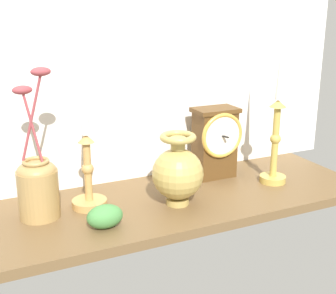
# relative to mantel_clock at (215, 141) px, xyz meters

# --- Properties ---
(ground_plane) EXTENTS (1.00, 0.36, 0.02)m
(ground_plane) POSITION_rel_mantel_clock_xyz_m (-0.15, -0.09, -0.12)
(ground_plane) COLOR brown
(back_wall) EXTENTS (1.20, 0.02, 0.65)m
(back_wall) POSITION_rel_mantel_clock_xyz_m (-0.15, 0.10, 0.22)
(back_wall) COLOR white
(back_wall) RESTS_ON ground_plane
(mantel_clock) EXTENTS (0.13, 0.11, 0.20)m
(mantel_clock) POSITION_rel_mantel_clock_xyz_m (0.00, 0.00, 0.00)
(mantel_clock) COLOR #563819
(mantel_clock) RESTS_ON ground_plane
(candlestick_tall_left) EXTENTS (0.09, 0.09, 0.33)m
(candlestick_tall_left) POSITION_rel_mantel_clock_xyz_m (-0.39, -0.05, 0.00)
(candlestick_tall_left) COLOR tan
(candlestick_tall_left) RESTS_ON ground_plane
(candlestick_tall_center) EXTENTS (0.07, 0.07, 0.42)m
(candlestick_tall_center) POSITION_rel_mantel_clock_xyz_m (0.13, -0.11, 0.04)
(candlestick_tall_center) COLOR gold
(candlestick_tall_center) RESTS_ON ground_plane
(brass_vase_bulbous) EXTENTS (0.13, 0.13, 0.18)m
(brass_vase_bulbous) POSITION_rel_mantel_clock_xyz_m (-0.18, -0.13, -0.02)
(brass_vase_bulbous) COLOR tan
(brass_vase_bulbous) RESTS_ON ground_plane
(brass_vase_jar) EXTENTS (0.10, 0.09, 0.35)m
(brass_vase_jar) POSITION_rel_mantel_clock_xyz_m (-0.51, -0.06, -0.02)
(brass_vase_jar) COLOR #A5814A
(brass_vase_jar) RESTS_ON ground_plane
(ivy_sprig) EXTENTS (0.08, 0.06, 0.05)m
(ivy_sprig) POSITION_rel_mantel_clock_xyz_m (-0.39, -0.18, -0.08)
(ivy_sprig) COLOR #468742
(ivy_sprig) RESTS_ON ground_plane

